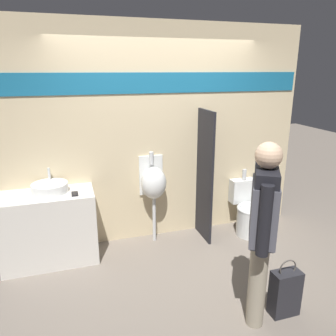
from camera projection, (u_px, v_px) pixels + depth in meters
name	position (u px, v px, depth m)	size (l,w,h in m)	color
ground_plane	(172.00, 255.00, 3.95)	(16.00, 16.00, 0.00)	#70665B
display_wall	(158.00, 135.00, 4.10)	(3.87, 0.07, 2.70)	beige
sink_counter	(49.00, 228.00, 3.72)	(1.03, 0.51, 0.83)	silver
sink_basin	(50.00, 188.00, 3.65)	(0.40, 0.40, 0.24)	silver
cell_phone	(75.00, 194.00, 3.60)	(0.07, 0.14, 0.01)	black
divider_near_counter	(205.00, 176.00, 4.16)	(0.03, 0.47, 1.68)	black
urinal_near_counter	(153.00, 183.00, 4.08)	(0.32, 0.29, 1.17)	silver
toilet	(250.00, 214.00, 4.43)	(0.42, 0.59, 0.84)	silver
person_in_vest	(262.00, 223.00, 2.69)	(0.40, 0.50, 1.62)	gray
shopping_bag	(285.00, 292.00, 2.95)	(0.26, 0.14, 0.56)	#232328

